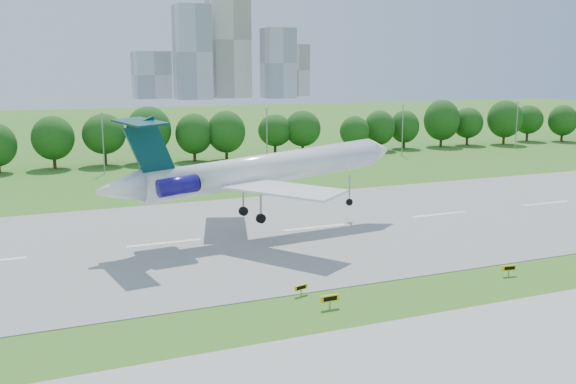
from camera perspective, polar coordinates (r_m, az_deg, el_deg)
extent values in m
plane|color=#316B1C|center=(64.48, 11.86, -8.20)|extent=(600.00, 600.00, 0.00)
cube|color=gray|center=(85.30, 2.34, -3.20)|extent=(400.00, 45.00, 0.08)
cube|color=#ADADA8|center=(51.80, 23.49, -13.76)|extent=(400.00, 23.00, 0.08)
cylinder|color=#382314|center=(143.97, -16.49, 2.90)|extent=(0.70, 0.70, 3.60)
sphere|color=#133D0F|center=(143.45, -16.59, 4.64)|extent=(8.40, 8.40, 8.40)
cylinder|color=#382314|center=(153.41, -1.46, 3.82)|extent=(0.70, 0.70, 3.60)
sphere|color=#133D0F|center=(152.92, -1.47, 5.45)|extent=(8.40, 8.40, 8.40)
cylinder|color=#382314|center=(171.87, 11.10, 4.39)|extent=(0.70, 0.70, 3.60)
sphere|color=#133D0F|center=(171.44, 11.16, 5.85)|extent=(8.40, 8.40, 8.40)
cylinder|color=#382314|center=(196.84, 20.87, 4.69)|extent=(0.70, 0.70, 3.60)
sphere|color=#133D0F|center=(196.46, 20.96, 5.96)|extent=(8.40, 8.40, 8.40)
cylinder|color=gray|center=(133.59, -16.10, 4.14)|extent=(0.24, 0.24, 12.00)
cube|color=gray|center=(133.05, -16.24, 6.75)|extent=(0.90, 0.25, 0.18)
cylinder|color=gray|center=(141.87, -1.89, 4.94)|extent=(0.24, 0.24, 12.00)
cube|color=gray|center=(141.36, -1.91, 7.40)|extent=(0.90, 0.25, 0.18)
cylinder|color=gray|center=(157.66, 10.14, 5.38)|extent=(0.24, 0.24, 12.00)
cube|color=gray|center=(157.20, 10.21, 7.59)|extent=(0.90, 0.25, 0.18)
cylinder|color=gray|center=(178.99, 19.65, 5.56)|extent=(0.24, 0.24, 12.00)
cube|color=gray|center=(178.58, 19.78, 7.51)|extent=(0.90, 0.25, 0.18)
cube|color=#B2B2B7|center=(443.88, -8.51, 12.17)|extent=(22.00, 22.00, 62.00)
cube|color=beige|center=(466.82, -5.35, 13.28)|extent=(26.00, 26.00, 80.00)
cube|color=#B2B2B7|center=(457.68, -0.89, 11.37)|extent=(20.00, 20.00, 48.00)
cube|color=beige|center=(489.58, 0.55, 10.76)|extent=(18.00, 18.00, 38.00)
cube|color=#B2B2B7|center=(463.18, -12.04, 10.14)|extent=(24.00, 24.00, 32.00)
cylinder|color=white|center=(81.07, -1.91, 2.06)|extent=(32.90, 8.32, 5.85)
cone|color=white|center=(90.87, 8.09, 3.65)|extent=(4.20, 4.27, 4.01)
cone|color=white|center=(74.12, -14.78, 0.26)|extent=(5.91, 4.52, 4.12)
cube|color=white|center=(73.82, -0.39, 0.23)|extent=(12.23, 14.77, 0.61)
cube|color=white|center=(87.07, -5.44, 1.83)|extent=(9.30, 15.06, 0.61)
cube|color=#053139|center=(74.54, -12.22, 3.78)|extent=(5.84, 1.35, 7.40)
cube|color=#053139|center=(73.90, -13.12, 6.08)|extent=(4.88, 10.68, 0.46)
cylinder|color=navy|center=(73.24, -9.78, 0.55)|extent=(4.92, 2.69, 2.34)
cylinder|color=navy|center=(78.45, -11.26, 1.18)|extent=(4.92, 2.69, 2.34)
cylinder|color=gray|center=(88.63, 5.49, 0.30)|extent=(0.22, 0.22, 3.79)
cylinder|color=black|center=(89.00, 5.47, -0.90)|extent=(1.01, 0.46, 0.98)
cylinder|color=gray|center=(78.68, -2.44, -1.03)|extent=(0.26, 0.26, 3.79)
cylinder|color=black|center=(79.10, -2.43, -2.37)|extent=(1.25, 0.65, 1.19)
cylinder|color=gray|center=(82.83, -4.00, -0.43)|extent=(0.26, 0.26, 3.79)
cylinder|color=black|center=(83.22, -3.99, -1.71)|extent=(1.25, 0.65, 1.19)
cube|color=gray|center=(57.59, 3.73, -9.93)|extent=(0.11, 0.11, 0.78)
cube|color=yellow|center=(57.40, 3.73, -9.41)|extent=(1.78, 0.24, 0.61)
cube|color=black|center=(57.30, 3.79, -9.45)|extent=(1.33, 0.06, 0.39)
cube|color=gray|center=(60.64, 1.17, -8.88)|extent=(0.11, 0.11, 0.65)
cube|color=yellow|center=(60.48, 1.17, -8.47)|extent=(1.47, 0.57, 0.51)
cube|color=black|center=(60.41, 1.24, -8.49)|extent=(1.08, 0.32, 0.32)
cube|color=gray|center=(69.77, 19.01, -6.79)|extent=(0.11, 0.11, 0.70)
cube|color=yellow|center=(69.62, 19.04, -6.40)|extent=(1.60, 0.40, 0.55)
cube|color=black|center=(69.54, 19.09, -6.42)|extent=(1.18, 0.19, 0.35)
imported|color=white|center=(130.30, -11.09, 1.79)|extent=(3.67, 2.41, 1.16)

